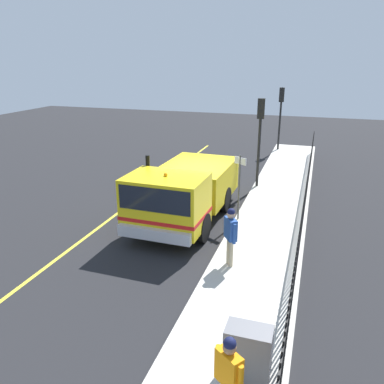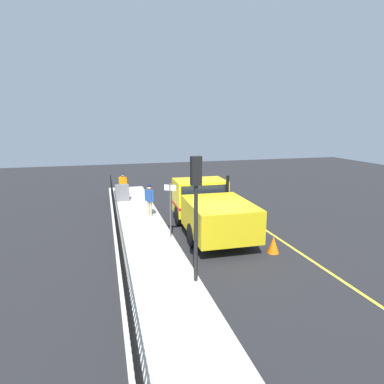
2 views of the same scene
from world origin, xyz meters
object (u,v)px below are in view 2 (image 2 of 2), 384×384
traffic_cone (273,245)px  work_truck (208,206)px  traffic_light_near (196,194)px  worker_standing (149,197)px  pedestrian_distant (123,182)px  street_sign (170,204)px  utility_cabinet (122,193)px

traffic_cone → work_truck: bearing=-61.1°
traffic_light_near → traffic_cone: (-3.58, -1.61, -2.57)m
work_truck → traffic_cone: bearing=-59.7°
worker_standing → pedestrian_distant: size_ratio=1.06×
traffic_light_near → street_sign: traffic_light_near is taller
work_truck → worker_standing: work_truck is taller
utility_cabinet → traffic_cone: 10.83m
traffic_light_near → utility_cabinet: bearing=93.2°
worker_standing → traffic_light_near: size_ratio=0.44×
pedestrian_distant → utility_cabinet: 1.16m
work_truck → street_sign: 2.01m
work_truck → pedestrian_distant: work_truck is taller
pedestrian_distant → traffic_cone: bearing=-28.2°
traffic_light_near → traffic_cone: 4.69m
utility_cabinet → pedestrian_distant: bearing=-97.1°
traffic_light_near → utility_cabinet: (1.58, -11.12, -2.25)m
work_truck → traffic_light_near: (1.92, 4.61, 1.66)m
traffic_cone → street_sign: (3.54, -2.42, 1.28)m
pedestrian_distant → utility_cabinet: size_ratio=1.60×
work_truck → utility_cabinet: 7.41m
pedestrian_distant → street_sign: street_sign is taller
worker_standing → street_sign: size_ratio=0.72×
street_sign → pedestrian_distant: bearing=-79.6°
traffic_light_near → work_truck: bearing=62.6°
work_truck → traffic_light_near: bearing=-111.2°
work_truck → worker_standing: 3.56m
pedestrian_distant → traffic_light_near: traffic_light_near is taller
pedestrian_distant → traffic_light_near: (-1.45, 12.16, 1.77)m
pedestrian_distant → traffic_cone: pedestrian_distant is taller
work_truck → traffic_cone: (-1.66, 3.01, -0.90)m
pedestrian_distant → street_sign: bearing=-43.4°
worker_standing → street_sign: 3.35m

